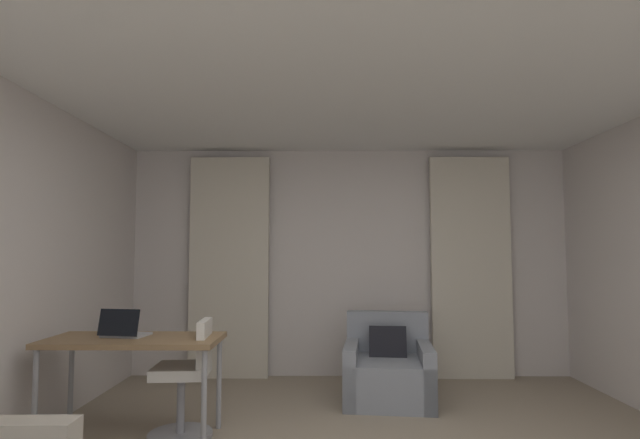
% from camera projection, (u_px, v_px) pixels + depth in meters
% --- Properties ---
extents(wall_window, '(5.12, 0.06, 2.60)m').
position_uv_depth(wall_window, '(349.00, 261.00, 5.70)').
color(wall_window, silver).
rests_on(wall_window, ground).
extents(ceiling, '(5.12, 6.12, 0.06)m').
position_uv_depth(ceiling, '(376.00, 33.00, 2.77)').
color(ceiling, white).
rests_on(ceiling, wall_left).
extents(curtain_left_panel, '(0.90, 0.06, 2.50)m').
position_uv_depth(curtain_left_panel, '(229.00, 266.00, 5.57)').
color(curtain_left_panel, beige).
rests_on(curtain_left_panel, ground).
extents(curtain_right_panel, '(0.90, 0.06, 2.50)m').
position_uv_depth(curtain_right_panel, '(471.00, 266.00, 5.55)').
color(curtain_right_panel, beige).
rests_on(curtain_right_panel, ground).
extents(armchair, '(0.90, 0.92, 0.80)m').
position_uv_depth(armchair, '(388.00, 372.00, 4.66)').
color(armchair, gray).
rests_on(armchair, ground).
extents(desk, '(1.29, 0.59, 0.75)m').
position_uv_depth(desk, '(134.00, 347.00, 3.71)').
color(desk, olive).
rests_on(desk, ground).
extents(desk_chair, '(0.48, 0.48, 0.88)m').
position_uv_depth(desk_chair, '(187.00, 385.00, 3.72)').
color(desk_chair, gray).
rests_on(desk_chair, ground).
extents(laptop, '(0.35, 0.29, 0.22)m').
position_uv_depth(laptop, '(124.00, 331.00, 3.74)').
color(laptop, '#ADADB2').
rests_on(laptop, desk).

